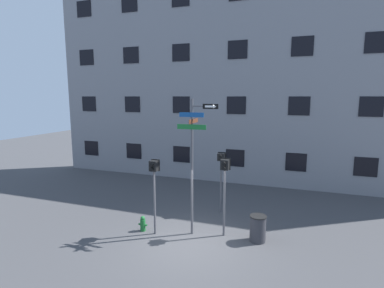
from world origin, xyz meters
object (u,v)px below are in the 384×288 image
street_sign_pole (194,154)px  trash_bin (258,228)px  pedestrian_signal_left (154,177)px  pedestrian_signal_right (225,177)px  pedestrian_signal_across (221,167)px  fire_hydrant (143,224)px

street_sign_pole → trash_bin: street_sign_pole is taller
pedestrian_signal_left → street_sign_pole: bearing=19.2°
pedestrian_signal_right → pedestrian_signal_across: bearing=107.2°
street_sign_pole → pedestrian_signal_across: bearing=80.0°
pedestrian_signal_right → fire_hydrant: size_ratio=4.93×
street_sign_pole → pedestrian_signal_right: bearing=13.4°
pedestrian_signal_left → pedestrian_signal_across: size_ratio=1.05×
street_sign_pole → pedestrian_signal_left: size_ratio=1.77×
pedestrian_signal_left → pedestrian_signal_across: 3.44m
fire_hydrant → street_sign_pole: bearing=11.7°
pedestrian_signal_left → trash_bin: (3.75, 0.71, -1.74)m
trash_bin → pedestrian_signal_right: bearing=178.6°
street_sign_pole → pedestrian_signal_across: street_sign_pole is taller
pedestrian_signal_left → fire_hydrant: 2.01m
pedestrian_signal_across → trash_bin: bearing=-48.8°
fire_hydrant → trash_bin: bearing=8.4°
fire_hydrant → trash_bin: trash_bin is taller
street_sign_pole → fire_hydrant: (-1.95, -0.40, -2.79)m
pedestrian_signal_left → pedestrian_signal_right: pedestrian_signal_right is taller
pedestrian_signal_left → trash_bin: pedestrian_signal_left is taller
pedestrian_signal_across → pedestrian_signal_right: bearing=-72.8°
street_sign_pole → pedestrian_signal_across: size_ratio=1.86×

